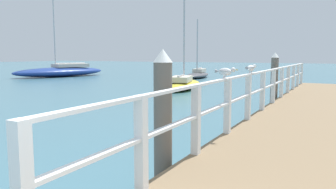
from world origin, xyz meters
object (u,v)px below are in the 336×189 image
seagull_background (251,68)px  boat_2 (61,71)px  dock_piling_near (163,117)px  dock_piling_far (274,79)px  seagull_foreground (225,71)px  boat_1 (183,83)px  boat_3 (198,74)px

seagull_background → boat_2: (-20.53, 13.96, -1.17)m
dock_piling_near → dock_piling_far: same height
dock_piling_near → seagull_foreground: (0.39, 1.77, 0.61)m
seagull_background → dock_piling_near: bearing=-82.3°
dock_piling_far → seagull_background: size_ratio=4.33×
dock_piling_far → seagull_foreground: 7.30m
dock_piling_near → seagull_foreground: size_ratio=4.33×
boat_1 → boat_2: bearing=147.1°
seagull_foreground → boat_2: 26.03m
seagull_background → boat_2: bearing=159.2°
seagull_foreground → dock_piling_near: bearing=0.9°
dock_piling_far → boat_2: bearing=156.7°
boat_2 → boat_1: bearing=-179.8°
dock_piling_far → boat_1: boat_1 is taller
seagull_foreground → boat_1: boat_1 is taller
boat_1 → boat_3: size_ratio=1.19×
seagull_background → boat_1: boat_1 is taller
boat_2 → dock_piling_near: bearing=156.4°
dock_piling_far → boat_3: bearing=123.7°
dock_piling_near → boat_3: boat_3 is taller
dock_piling_near → seagull_foreground: dock_piling_near is taller
seagull_background → boat_3: bearing=129.8°
dock_piling_near → seagull_background: dock_piling_near is taller
seagull_foreground → boat_1: (-6.30, 11.47, -1.35)m
dock_piling_near → dock_piling_far: size_ratio=1.00×
dock_piling_far → boat_3: size_ratio=0.42×
dock_piling_near → boat_1: (-5.92, 13.24, -0.74)m
dock_piling_far → boat_1: bearing=144.6°
dock_piling_far → boat_3: 15.55m
seagull_foreground → boat_2: (-20.54, 15.95, -1.17)m
dock_piling_near → boat_1: boat_1 is taller
seagull_background → boat_1: (-6.30, 9.48, -1.35)m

